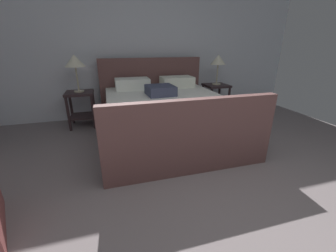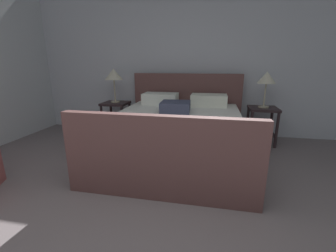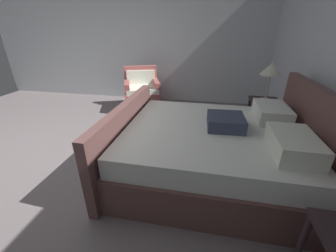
{
  "view_description": "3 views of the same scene",
  "coord_description": "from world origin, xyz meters",
  "px_view_note": "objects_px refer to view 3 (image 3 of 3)",
  "views": [
    {
      "loc": [
        -0.89,
        -0.78,
        1.33
      ],
      "look_at": [
        -0.24,
        1.47,
        0.43
      ],
      "focal_mm": 22.68,
      "sensor_mm": 36.0,
      "label": 1
    },
    {
      "loc": [
        0.37,
        -0.79,
        1.27
      ],
      "look_at": [
        -0.12,
        1.75,
        0.55
      ],
      "focal_mm": 24.03,
      "sensor_mm": 36.0,
      "label": 2
    },
    {
      "loc": [
        2.11,
        2.04,
        1.64
      ],
      "look_at": [
        -0.23,
        1.59,
        0.52
      ],
      "focal_mm": 22.2,
      "sensor_mm": 36.0,
      "label": 3
    }
  ],
  "objects_px": {
    "bed": "(213,149)",
    "nightstand_left": "(263,112)",
    "armchair": "(142,94)",
    "table_lamp_left": "(271,70)"
  },
  "relations": [
    {
      "from": "nightstand_left",
      "to": "table_lamp_left",
      "type": "relative_size",
      "value": 1.02
    },
    {
      "from": "bed",
      "to": "nightstand_left",
      "type": "bearing_deg",
      "value": 147.46
    },
    {
      "from": "bed",
      "to": "armchair",
      "type": "height_order",
      "value": "bed"
    },
    {
      "from": "nightstand_left",
      "to": "table_lamp_left",
      "type": "bearing_deg",
      "value": 180.0
    },
    {
      "from": "bed",
      "to": "table_lamp_left",
      "type": "height_order",
      "value": "table_lamp_left"
    },
    {
      "from": "table_lamp_left",
      "to": "armchair",
      "type": "bearing_deg",
      "value": -109.1
    },
    {
      "from": "nightstand_left",
      "to": "armchair",
      "type": "xyz_separation_m",
      "value": [
        -0.81,
        -2.33,
        -0.06
      ]
    },
    {
      "from": "bed",
      "to": "nightstand_left",
      "type": "relative_size",
      "value": 3.64
    },
    {
      "from": "nightstand_left",
      "to": "table_lamp_left",
      "type": "height_order",
      "value": "table_lamp_left"
    },
    {
      "from": "table_lamp_left",
      "to": "nightstand_left",
      "type": "bearing_deg",
      "value": 0.0
    }
  ]
}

